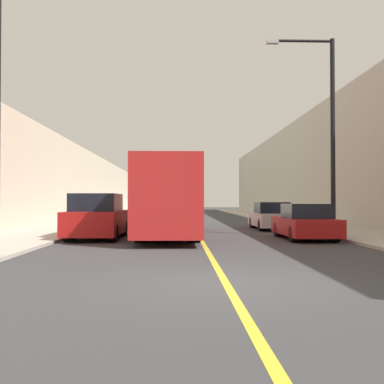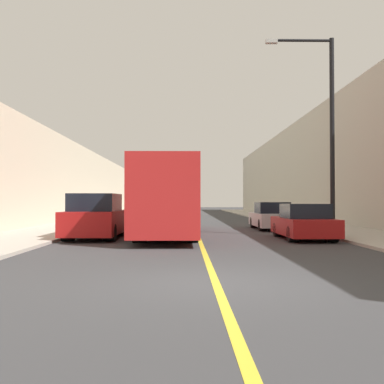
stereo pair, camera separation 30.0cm
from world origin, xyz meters
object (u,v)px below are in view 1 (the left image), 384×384
(parked_suv_left, at_px, (98,218))
(car_right_mid, at_px, (271,217))
(street_lamp_left, at_px, (6,77))
(street_lamp_right, at_px, (327,123))
(car_right_near, at_px, (305,223))
(bus, at_px, (170,198))

(parked_suv_left, xyz_separation_m, car_right_mid, (8.44, 5.63, -0.19))
(street_lamp_left, height_order, street_lamp_right, street_lamp_right)
(street_lamp_left, bearing_deg, car_right_mid, 52.09)
(parked_suv_left, relative_size, car_right_near, 1.16)
(bus, xyz_separation_m, car_right_near, (5.56, -2.63, -1.05))
(car_right_near, bearing_deg, bus, 154.66)
(street_lamp_left, xyz_separation_m, street_lamp_right, (11.01, 7.07, 0.05))
(parked_suv_left, xyz_separation_m, street_lamp_right, (9.79, 0.30, 4.08))
(parked_suv_left, bearing_deg, bus, 33.29)
(bus, distance_m, street_lamp_right, 7.72)
(street_lamp_left, bearing_deg, car_right_near, 32.00)
(bus, height_order, street_lamp_left, street_lamp_left)
(bus, distance_m, street_lamp_left, 10.19)
(bus, xyz_separation_m, car_right_mid, (5.47, 3.68, -1.03))
(car_right_near, bearing_deg, car_right_mid, 90.86)
(car_right_near, distance_m, street_lamp_right, 4.57)
(car_right_near, xyz_separation_m, street_lamp_right, (1.26, 0.98, 4.28))
(car_right_mid, height_order, street_lamp_right, street_lamp_right)
(car_right_near, bearing_deg, street_lamp_left, -148.00)
(parked_suv_left, bearing_deg, car_right_mid, 33.70)
(bus, relative_size, parked_suv_left, 2.55)
(parked_suv_left, distance_m, car_right_mid, 10.15)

